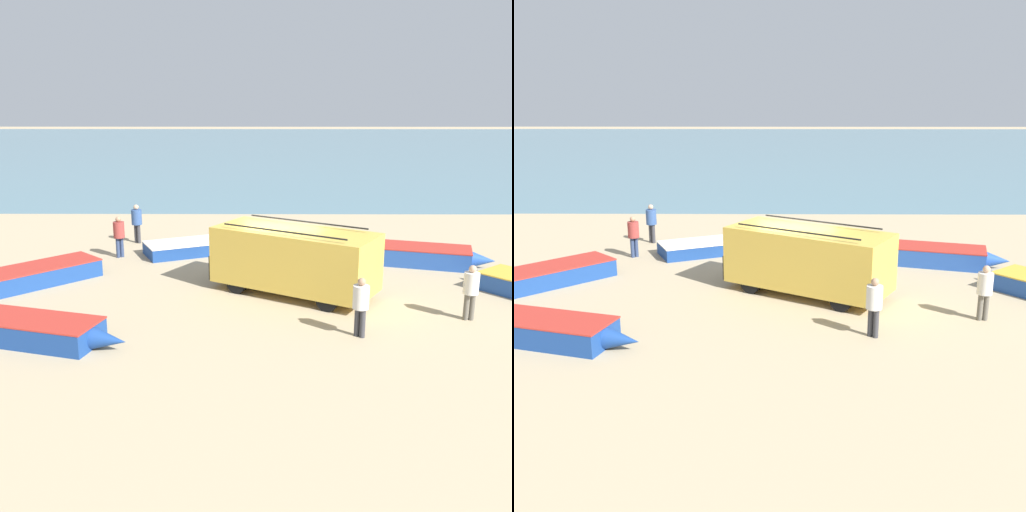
# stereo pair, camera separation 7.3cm
# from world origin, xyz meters

# --- Properties ---
(ground_plane) EXTENTS (200.00, 200.00, 0.00)m
(ground_plane) POSITION_xyz_m (0.00, 0.00, 0.00)
(ground_plane) COLOR tan
(sea_water) EXTENTS (120.00, 80.00, 0.01)m
(sea_water) POSITION_xyz_m (0.00, 52.00, 0.00)
(sea_water) COLOR slate
(sea_water) RESTS_ON ground_plane
(parked_van) EXTENTS (5.51, 4.43, 2.23)m
(parked_van) POSITION_xyz_m (0.34, -1.10, 1.16)
(parked_van) COLOR gold
(parked_van) RESTS_ON ground_plane
(fishing_rowboat_0) EXTENTS (4.86, 2.59, 0.68)m
(fishing_rowboat_0) POSITION_xyz_m (5.31, 2.36, 0.34)
(fishing_rowboat_0) COLOR #234CA3
(fishing_rowboat_0) RESTS_ON ground_plane
(fishing_rowboat_2) EXTENTS (4.17, 2.90, 0.51)m
(fishing_rowboat_2) POSITION_xyz_m (-3.50, 3.86, 0.25)
(fishing_rowboat_2) COLOR navy
(fishing_rowboat_2) RESTS_ON ground_plane
(fishing_rowboat_3) EXTENTS (5.10, 2.45, 0.63)m
(fishing_rowboat_3) POSITION_xyz_m (-6.70, -4.98, 0.31)
(fishing_rowboat_3) COLOR navy
(fishing_rowboat_3) RESTS_ON ground_plane
(fishing_rowboat_4) EXTENTS (4.12, 4.12, 0.61)m
(fishing_rowboat_4) POSITION_xyz_m (-8.30, -0.17, 0.30)
(fishing_rowboat_4) COLOR navy
(fishing_rowboat_4) RESTS_ON ground_plane
(fisherman_0) EXTENTS (0.43, 0.43, 1.62)m
(fisherman_0) POSITION_xyz_m (1.89, -4.64, 0.97)
(fisherman_0) COLOR #38383D
(fisherman_0) RESTS_ON ground_plane
(fisherman_1) EXTENTS (0.42, 0.42, 1.61)m
(fisherman_1) POSITION_xyz_m (5.17, -3.40, 0.96)
(fisherman_1) COLOR #5B564C
(fisherman_1) RESTS_ON ground_plane
(fisherman_2) EXTENTS (0.44, 0.44, 1.67)m
(fisherman_2) POSITION_xyz_m (-6.00, 5.61, 1.00)
(fisherman_2) COLOR #38383D
(fisherman_2) RESTS_ON ground_plane
(fisherman_3) EXTENTS (0.43, 0.43, 1.63)m
(fisherman_3) POSITION_xyz_m (-6.22, 3.26, 0.97)
(fisherman_3) COLOR navy
(fisherman_3) RESTS_ON ground_plane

